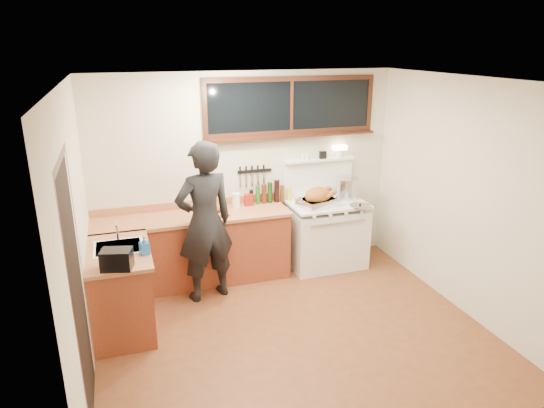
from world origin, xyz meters
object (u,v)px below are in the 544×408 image
object	(u,v)px
cutting_board	(215,210)
roast_turkey	(318,198)
man	(205,222)
vintage_stove	(325,232)

from	to	relation	value
cutting_board	roast_turkey	world-z (taller)	roast_turkey
roast_turkey	cutting_board	bearing A→B (deg)	175.04
cutting_board	man	bearing A→B (deg)	-116.94
vintage_stove	man	size ratio (longest dim) A/B	0.83
man	roast_turkey	distance (m)	1.57
man	cutting_board	bearing A→B (deg)	63.06
man	cutting_board	world-z (taller)	man
man	cutting_board	distance (m)	0.46
vintage_stove	roast_turkey	bearing A→B (deg)	-147.69
man	roast_turkey	xyz separation A→B (m)	(1.54, 0.29, 0.05)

